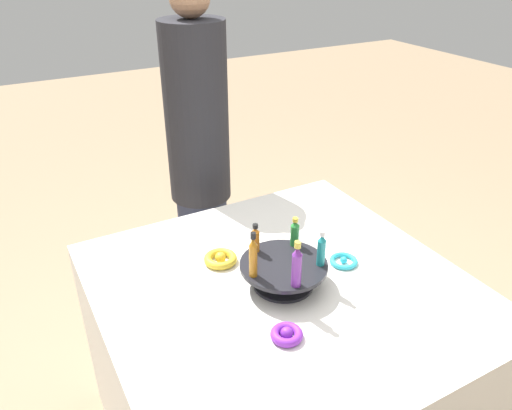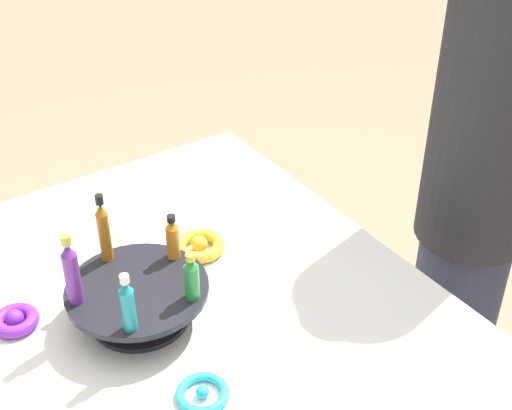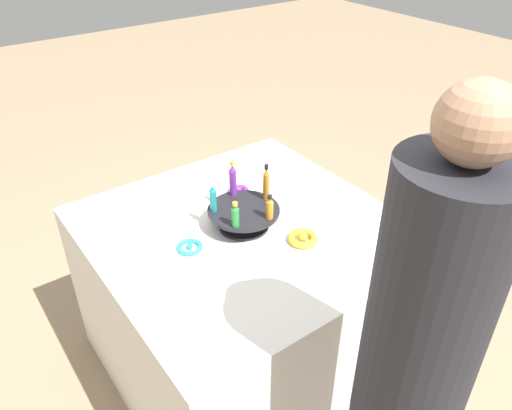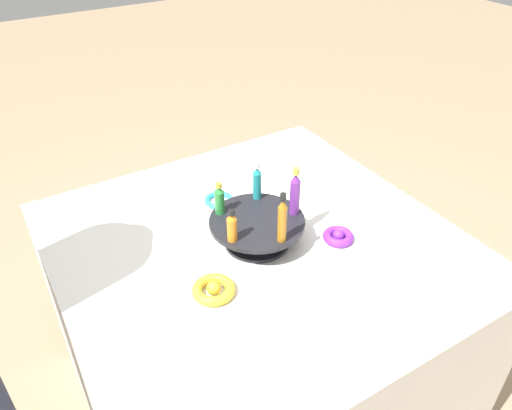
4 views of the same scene
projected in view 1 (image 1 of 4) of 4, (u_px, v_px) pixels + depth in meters
The scene contains 11 objects.
party_table at pixel (280, 372), 1.71m from camera, with size 1.08×1.08×0.75m.
display_stand at pixel (283, 271), 1.51m from camera, with size 0.27×0.27×0.08m.
bottle_amber at pixel (253, 256), 1.41m from camera, with size 0.02×0.02×0.15m.
bottle_purple at pixel (297, 266), 1.37m from camera, with size 0.03×0.03×0.15m.
bottle_teal at pixel (321, 249), 1.46m from camera, with size 0.03×0.03×0.12m.
bottle_green at pixel (295, 233), 1.56m from camera, with size 0.03×0.03×0.10m.
bottle_orange at pixel (255, 239), 1.53m from camera, with size 0.03×0.03×0.10m.
ribbon_bow_gold at pixel (220, 259), 1.63m from camera, with size 0.11×0.11×0.04m.
ribbon_bow_purple at pixel (287, 334), 1.32m from camera, with size 0.09×0.09×0.03m.
ribbon_bow_teal at pixel (343, 260), 1.63m from camera, with size 0.09×0.09×0.02m.
person_figure at pixel (200, 168), 2.19m from camera, with size 0.27×0.27×1.57m.
Camera 1 is at (1.03, -0.66, 1.70)m, focal length 35.00 mm.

